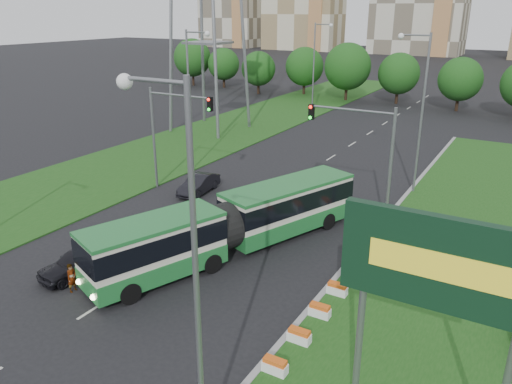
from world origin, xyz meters
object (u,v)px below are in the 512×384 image
Objects in this scene: traffic_mast_median at (367,147)px; articulated_bus at (230,223)px; billboard at (440,274)px; car_left_near at (79,262)px; shopping_trolley at (107,279)px; car_left_far at (199,184)px; pedestrian at (72,278)px; traffic_mast_left at (169,124)px.

traffic_mast_median is 9.98m from articulated_bus.
billboard is 1.84× the size of car_left_near.
shopping_trolley is at bearing 10.14° from car_left_near.
pedestrian is at bearing -83.85° from car_left_far.
car_left_near is 2.12m from shopping_trolley.
traffic_mast_median is 1.00× the size of traffic_mast_left.
shopping_trolley is at bearing -122.30° from traffic_mast_median.
traffic_mast_left is at bearing 166.76° from articulated_bus.
billboard and traffic_mast_median have the same top height.
articulated_bus is at bearing -34.08° from traffic_mast_left.
articulated_bus is at bearing -125.93° from traffic_mast_median.
traffic_mast_left is at bearing -176.23° from traffic_mast_median.
billboard is at bearing -64.97° from traffic_mast_median.
pedestrian is 2.32× the size of shopping_trolley.
traffic_mast_median is 1.85× the size of car_left_far.
pedestrian reaches higher than shopping_trolley.
traffic_mast_median is 17.43m from shopping_trolley.
pedestrian is at bearing -70.04° from traffic_mast_left.
traffic_mast_left is (-15.16, -1.00, 0.00)m from traffic_mast_median.
traffic_mast_left reaches higher than articulated_bus.
car_left_far is 15.32m from pedestrian.
traffic_mast_left is at bearing -170.86° from car_left_far.
traffic_mast_median reaches higher than articulated_bus.
traffic_mast_median is at bearing 115.03° from billboard.
pedestrian is (5.25, -14.45, -4.58)m from traffic_mast_left.
pedestrian reaches higher than car_left_far.
car_left_far is 14.27m from shopping_trolley.
articulated_bus is 11.51× the size of pedestrian.
traffic_mast_left is 12.22m from articulated_bus.
billboard is 0.45× the size of articulated_bus.
traffic_mast_left is 0.45× the size of articulated_bus.
car_left_far is (-2.00, 13.63, -0.03)m from car_left_near.
traffic_mast_median is (-7.47, 16.00, -0.81)m from billboard.
car_left_far is (-12.99, -0.44, -4.64)m from traffic_mast_median.
articulated_bus reaches higher than car_left_near.
traffic_mast_left is 12.08× the size of shopping_trolley.
articulated_bus is 8.60m from car_left_near.
car_left_near is (-5.52, -6.51, -1.04)m from articulated_bus.
billboard is 17.50m from shopping_trolley.
billboard is at bearing -33.55° from traffic_mast_left.
traffic_mast_median is at bearing 3.77° from traffic_mast_left.
pedestrian is (-9.91, -15.45, -4.58)m from traffic_mast_median.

